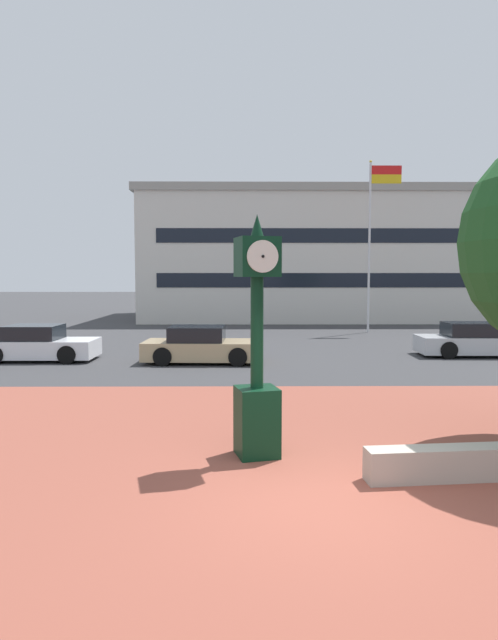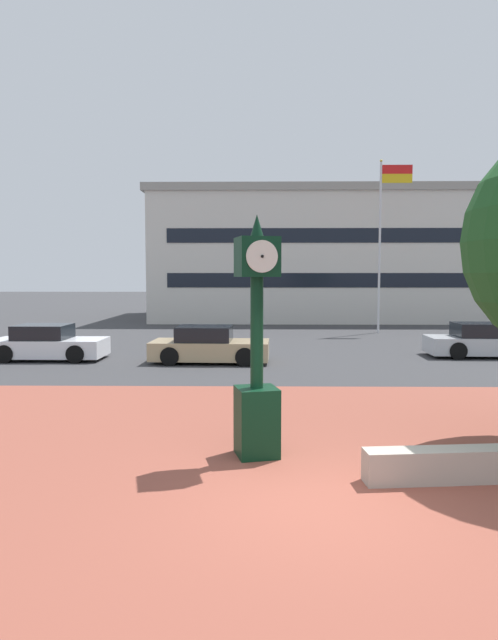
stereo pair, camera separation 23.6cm
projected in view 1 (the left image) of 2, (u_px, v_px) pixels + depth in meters
The scene contains 9 objects.
ground_plane at pixel (322, 501), 7.60m from camera, with size 200.00×200.00×0.00m, color #38383A.
plaza_brick_paving at pixel (306, 455), 9.55m from camera, with size 44.00×11.92×0.01m, color brown.
planter_wall at pixel (470, 463), 8.42m from camera, with size 3.20×0.40×0.50m, color #ADA393.
street_clock at pixel (257, 358), 9.41m from camera, with size 0.81×0.82×4.07m.
car_street_near at pixel (38, 345), 20.26m from camera, with size 4.05×1.94×1.28m.
car_street_mid at pixel (202, 346), 19.79m from camera, with size 4.21×2.08×1.28m.
car_street_far at pixel (478, 341), 21.38m from camera, with size 4.64×1.89×1.28m.
flagpole_primary at pixel (373, 231), 29.89m from camera, with size 1.72×0.14×9.16m.
civic_building at pixel (333, 257), 41.61m from camera, with size 27.32×13.65×8.84m.
Camera 1 is at (-1.07, -7.37, 3.05)m, focal length 31.45 mm.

